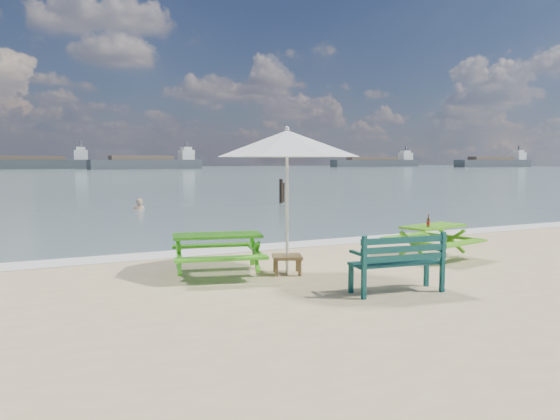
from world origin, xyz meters
name	(u,v)px	position (x,y,z in m)	size (l,w,h in m)	color
sea	(48,173)	(0.00, 85.00, 0.00)	(300.00, 300.00, 0.00)	slate
foam_strip	(260,247)	(0.00, 4.60, 0.01)	(22.00, 0.90, 0.01)	silver
picnic_table_left	(217,255)	(-1.88, 2.20, 0.34)	(1.85, 1.98, 0.72)	green
picnic_table_right	(433,242)	(2.58, 1.82, 0.32)	(1.73, 1.84, 0.67)	#4B9D17
park_bench	(397,275)	(0.11, -0.15, 0.27)	(1.46, 0.65, 0.87)	#0E3C39
side_table	(287,264)	(-0.76, 1.77, 0.17)	(0.65, 0.65, 0.33)	brown
patio_umbrella	(287,144)	(-0.76, 1.77, 2.26)	(3.26, 3.26, 2.49)	silver
beer_bottle	(428,223)	(2.29, 1.65, 0.76)	(0.06, 0.06, 0.25)	brown
swimmer	(139,217)	(-0.42, 15.66, -0.33)	(0.64, 0.50, 1.55)	tan
mooring_pilings	(282,194)	(6.34, 16.26, 0.41)	(0.57, 0.77, 1.31)	black
cargo_ships	(304,163)	(64.13, 119.65, 1.18)	(146.98, 25.89, 4.40)	#3B4146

